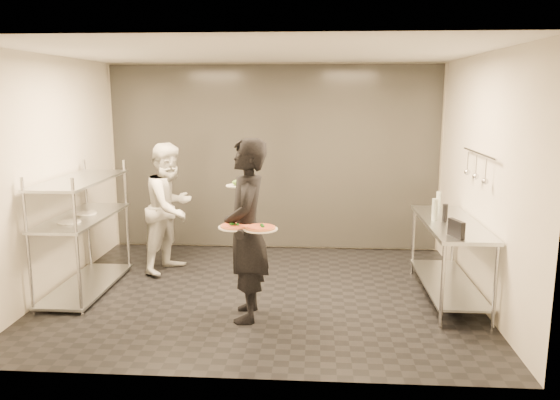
# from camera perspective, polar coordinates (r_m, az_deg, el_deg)

# --- Properties ---
(room_shell) EXTENTS (5.00, 4.00, 2.80)m
(room_shell) POSITION_cam_1_polar(r_m,az_deg,el_deg) (7.44, -1.10, 3.71)
(room_shell) COLOR black
(room_shell) RESTS_ON ground
(pass_rack) EXTENTS (0.60, 1.60, 1.50)m
(pass_rack) POSITION_cam_1_polar(r_m,az_deg,el_deg) (6.95, -19.92, -2.78)
(pass_rack) COLOR #B2B3B9
(pass_rack) RESTS_ON ground
(prep_counter) EXTENTS (0.60, 1.80, 0.92)m
(prep_counter) POSITION_cam_1_polar(r_m,az_deg,el_deg) (6.59, 17.30, -4.63)
(prep_counter) COLOR #B2B3B9
(prep_counter) RESTS_ON ground
(utensil_rail) EXTENTS (0.07, 1.20, 0.31)m
(utensil_rail) POSITION_cam_1_polar(r_m,az_deg,el_deg) (6.48, 19.89, 3.26)
(utensil_rail) COLOR #B2B3B9
(utensil_rail) RESTS_ON room_shell
(waiter) EXTENTS (0.51, 0.73, 1.91)m
(waiter) POSITION_cam_1_polar(r_m,az_deg,el_deg) (5.68, -3.53, -3.19)
(waiter) COLOR black
(waiter) RESTS_ON ground
(chef) EXTENTS (0.92, 1.02, 1.72)m
(chef) POSITION_cam_1_polar(r_m,az_deg,el_deg) (7.39, -11.40, -0.80)
(chef) COLOR silver
(chef) RESTS_ON ground
(pizza_plate_near) EXTENTS (0.35, 0.35, 0.05)m
(pizza_plate_near) POSITION_cam_1_polar(r_m,az_deg,el_deg) (5.51, -4.65, -2.76)
(pizza_plate_near) COLOR white
(pizza_plate_near) RESTS_ON waiter
(pizza_plate_far) EXTENTS (0.35, 0.35, 0.05)m
(pizza_plate_far) POSITION_cam_1_polar(r_m,az_deg,el_deg) (5.40, -2.07, -2.94)
(pizza_plate_far) COLOR white
(pizza_plate_far) RESTS_ON waiter
(salad_plate) EXTENTS (0.25, 0.25, 0.07)m
(salad_plate) POSITION_cam_1_polar(r_m,az_deg,el_deg) (5.88, -4.46, 1.70)
(salad_plate) COLOR white
(salad_plate) RESTS_ON waiter
(pos_monitor) EXTENTS (0.12, 0.25, 0.18)m
(pos_monitor) POSITION_cam_1_polar(r_m,az_deg,el_deg) (5.81, 17.94, -2.87)
(pos_monitor) COLOR black
(pos_monitor) RESTS_ON prep_counter
(bottle_green) EXTENTS (0.07, 0.07, 0.25)m
(bottle_green) POSITION_cam_1_polar(r_m,az_deg,el_deg) (6.52, 15.87, -0.95)
(bottle_green) COLOR #96A497
(bottle_green) RESTS_ON prep_counter
(bottle_clear) EXTENTS (0.06, 0.06, 0.20)m
(bottle_clear) POSITION_cam_1_polar(r_m,az_deg,el_deg) (7.27, 16.24, 0.07)
(bottle_clear) COLOR #96A497
(bottle_clear) RESTS_ON prep_counter
(bottle_dark) EXTENTS (0.06, 0.06, 0.20)m
(bottle_dark) POSITION_cam_1_polar(r_m,az_deg,el_deg) (6.47, 16.86, -1.30)
(bottle_dark) COLOR black
(bottle_dark) RESTS_ON prep_counter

